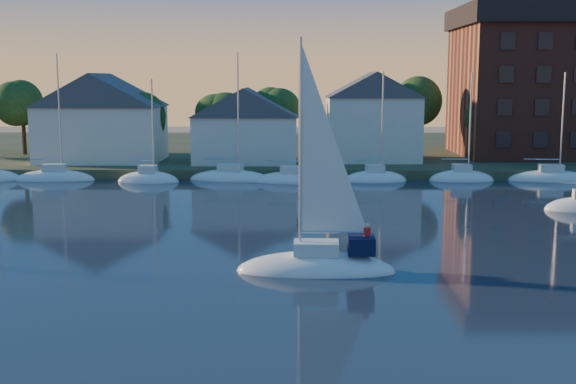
{
  "coord_description": "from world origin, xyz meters",
  "views": [
    {
      "loc": [
        -0.58,
        -21.52,
        10.12
      ],
      "look_at": [
        -1.04,
        22.0,
        3.22
      ],
      "focal_mm": 45.0,
      "sensor_mm": 36.0,
      "label": 1
    }
  ],
  "objects_px": {
    "clubhouse_east": "(373,115)",
    "hero_sailboat": "(319,262)",
    "clubhouse_centre": "(246,124)",
    "clubhouse_west": "(101,116)"
  },
  "relations": [
    {
      "from": "clubhouse_east",
      "to": "hero_sailboat",
      "type": "bearing_deg",
      "value": -99.57
    },
    {
      "from": "clubhouse_west",
      "to": "hero_sailboat",
      "type": "height_order",
      "value": "hero_sailboat"
    },
    {
      "from": "clubhouse_centre",
      "to": "hero_sailboat",
      "type": "bearing_deg",
      "value": -80.92
    },
    {
      "from": "clubhouse_east",
      "to": "hero_sailboat",
      "type": "height_order",
      "value": "hero_sailboat"
    },
    {
      "from": "clubhouse_west",
      "to": "hero_sailboat",
      "type": "relative_size",
      "value": 1.03
    },
    {
      "from": "clubhouse_east",
      "to": "hero_sailboat",
      "type": "xyz_separation_m",
      "value": [
        -7.35,
        -43.6,
        -5.44
      ]
    },
    {
      "from": "clubhouse_east",
      "to": "clubhouse_west",
      "type": "bearing_deg",
      "value": -178.09
    },
    {
      "from": "clubhouse_west",
      "to": "clubhouse_east",
      "type": "height_order",
      "value": "clubhouse_east"
    },
    {
      "from": "clubhouse_centre",
      "to": "hero_sailboat",
      "type": "xyz_separation_m",
      "value": [
        6.65,
        -41.6,
        -4.57
      ]
    },
    {
      "from": "clubhouse_east",
      "to": "clubhouse_centre",
      "type": "bearing_deg",
      "value": -171.87
    }
  ]
}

